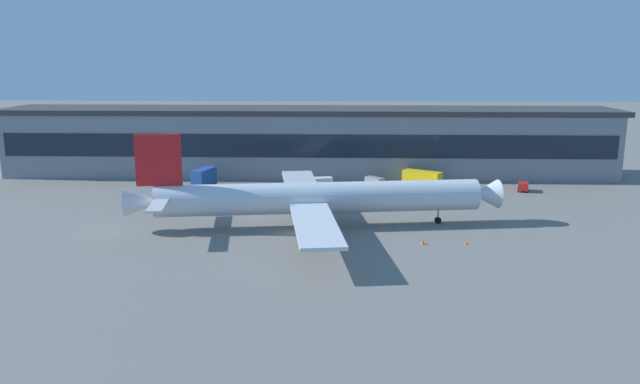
{
  "coord_description": "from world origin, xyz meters",
  "views": [
    {
      "loc": [
        8.17,
        -95.57,
        27.6
      ],
      "look_at": [
        4.38,
        8.17,
        5.0
      ],
      "focal_mm": 35.05,
      "sensor_mm": 36.0,
      "label": 1
    }
  ],
  "objects_px": {
    "airliner": "(313,198)",
    "traffic_cone_0": "(466,242)",
    "crew_van": "(320,183)",
    "traffic_cone_1": "(423,242)",
    "catering_truck": "(204,177)",
    "fuel_truck": "(423,178)",
    "baggage_tug": "(523,186)",
    "follow_me_car": "(374,181)"
  },
  "relations": [
    {
      "from": "airliner",
      "to": "traffic_cone_0",
      "type": "relative_size",
      "value": 106.56
    },
    {
      "from": "crew_van",
      "to": "traffic_cone_0",
      "type": "xyz_separation_m",
      "value": [
        23.48,
        -38.63,
        -1.17
      ]
    },
    {
      "from": "traffic_cone_1",
      "to": "airliner",
      "type": "bearing_deg",
      "value": 151.34
    },
    {
      "from": "catering_truck",
      "to": "airliner",
      "type": "bearing_deg",
      "value": -50.98
    },
    {
      "from": "fuel_truck",
      "to": "baggage_tug",
      "type": "height_order",
      "value": "fuel_truck"
    },
    {
      "from": "crew_van",
      "to": "traffic_cone_1",
      "type": "xyz_separation_m",
      "value": [
        16.96,
        -38.9,
        -1.1
      ]
    },
    {
      "from": "airliner",
      "to": "catering_truck",
      "type": "relative_size",
      "value": 8.08
    },
    {
      "from": "traffic_cone_0",
      "to": "traffic_cone_1",
      "type": "bearing_deg",
      "value": -177.63
    },
    {
      "from": "crew_van",
      "to": "fuel_truck",
      "type": "height_order",
      "value": "fuel_truck"
    },
    {
      "from": "baggage_tug",
      "to": "traffic_cone_1",
      "type": "bearing_deg",
      "value": -123.57
    },
    {
      "from": "follow_me_car",
      "to": "fuel_truck",
      "type": "relative_size",
      "value": 0.53
    },
    {
      "from": "fuel_truck",
      "to": "traffic_cone_0",
      "type": "xyz_separation_m",
      "value": [
        1.26,
        -42.59,
        -1.59
      ]
    },
    {
      "from": "fuel_truck",
      "to": "traffic_cone_0",
      "type": "relative_size",
      "value": 14.86
    },
    {
      "from": "catering_truck",
      "to": "fuel_truck",
      "type": "distance_m",
      "value": 47.11
    },
    {
      "from": "airliner",
      "to": "crew_van",
      "type": "relative_size",
      "value": 11.04
    },
    {
      "from": "catering_truck",
      "to": "baggage_tug",
      "type": "height_order",
      "value": "catering_truck"
    },
    {
      "from": "follow_me_car",
      "to": "traffic_cone_0",
      "type": "distance_m",
      "value": 44.68
    },
    {
      "from": "baggage_tug",
      "to": "traffic_cone_0",
      "type": "height_order",
      "value": "baggage_tug"
    },
    {
      "from": "follow_me_car",
      "to": "traffic_cone_0",
      "type": "xyz_separation_m",
      "value": [
        11.65,
        -43.13,
        -0.8
      ]
    },
    {
      "from": "traffic_cone_1",
      "to": "baggage_tug",
      "type": "bearing_deg",
      "value": 56.43
    },
    {
      "from": "airliner",
      "to": "crew_van",
      "type": "bearing_deg",
      "value": 90.18
    },
    {
      "from": "airliner",
      "to": "traffic_cone_0",
      "type": "xyz_separation_m",
      "value": [
        23.39,
        -8.95,
        -4.59
      ]
    },
    {
      "from": "airliner",
      "to": "traffic_cone_0",
      "type": "height_order",
      "value": "airliner"
    },
    {
      "from": "fuel_truck",
      "to": "traffic_cone_0",
      "type": "bearing_deg",
      "value": -88.31
    },
    {
      "from": "fuel_truck",
      "to": "crew_van",
      "type": "bearing_deg",
      "value": -169.89
    },
    {
      "from": "baggage_tug",
      "to": "traffic_cone_0",
      "type": "distance_m",
      "value": 42.96
    },
    {
      "from": "crew_van",
      "to": "catering_truck",
      "type": "bearing_deg",
      "value": 177.62
    },
    {
      "from": "crew_van",
      "to": "traffic_cone_1",
      "type": "relative_size",
      "value": 7.88
    },
    {
      "from": "airliner",
      "to": "catering_truck",
      "type": "distance_m",
      "value": 39.61
    },
    {
      "from": "catering_truck",
      "to": "traffic_cone_0",
      "type": "distance_m",
      "value": 62.5
    },
    {
      "from": "crew_van",
      "to": "follow_me_car",
      "type": "height_order",
      "value": "crew_van"
    },
    {
      "from": "crew_van",
      "to": "catering_truck",
      "type": "xyz_separation_m",
      "value": [
        -24.79,
        1.03,
        0.83
      ]
    },
    {
      "from": "airliner",
      "to": "crew_van",
      "type": "xyz_separation_m",
      "value": [
        -0.09,
        29.68,
        -3.42
      ]
    },
    {
      "from": "crew_van",
      "to": "catering_truck",
      "type": "distance_m",
      "value": 24.83
    },
    {
      "from": "catering_truck",
      "to": "fuel_truck",
      "type": "bearing_deg",
      "value": 3.57
    },
    {
      "from": "baggage_tug",
      "to": "crew_van",
      "type": "bearing_deg",
      "value": 179.75
    },
    {
      "from": "traffic_cone_1",
      "to": "follow_me_car",
      "type": "bearing_deg",
      "value": 96.74
    },
    {
      "from": "airliner",
      "to": "fuel_truck",
      "type": "height_order",
      "value": "airliner"
    },
    {
      "from": "follow_me_car",
      "to": "fuel_truck",
      "type": "bearing_deg",
      "value": -2.99
    },
    {
      "from": "fuel_truck",
      "to": "traffic_cone_1",
      "type": "relative_size",
      "value": 12.13
    },
    {
      "from": "follow_me_car",
      "to": "fuel_truck",
      "type": "distance_m",
      "value": 10.44
    },
    {
      "from": "crew_van",
      "to": "fuel_truck",
      "type": "distance_m",
      "value": 22.57
    }
  ]
}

